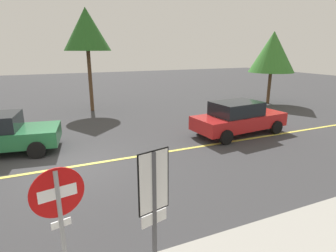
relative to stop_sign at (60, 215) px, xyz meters
name	(u,v)px	position (x,y,z in m)	size (l,w,h in m)	color
ground_plane	(75,166)	(0.61, 5.51, -1.60)	(80.00, 80.00, 0.00)	#38383A
lane_marking_centre	(156,153)	(3.61, 5.51, -1.59)	(28.00, 0.16, 0.01)	#E0D14C
stop_sign	(60,215)	(0.00, 0.00, 0.00)	(0.75, 0.17, 2.34)	gray
speed_limit_sign	(154,198)	(1.31, -0.35, 0.17)	(0.53, 0.14, 2.52)	#4C4C51
car_red_mid_road	(238,118)	(8.11, 6.35, -0.80)	(4.69, 2.34, 1.57)	red
tree_left_verge	(86,30)	(2.60, 14.46, 3.46)	(2.87, 2.87, 6.36)	#513823
tree_centre_verge	(273,52)	(14.98, 11.71, 2.11)	(3.19, 3.19, 5.13)	#513823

